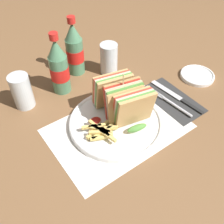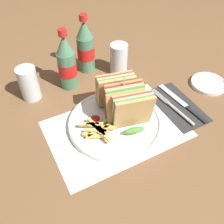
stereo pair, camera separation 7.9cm
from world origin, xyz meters
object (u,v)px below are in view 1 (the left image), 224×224
club_sandwich (123,100)px  knife (177,97)px  fork (172,103)px  coke_bottle_near (59,68)px  coke_bottle_far (75,50)px  glass_far (22,91)px  plate_main (116,123)px  glass_near (109,61)px  side_saucer (196,75)px

club_sandwich → knife: (0.21, -0.04, -0.07)m
fork → coke_bottle_near: coke_bottle_near is taller
coke_bottle_far → glass_far: bearing=-165.4°
coke_bottle_far → coke_bottle_near: bearing=-146.7°
club_sandwich → plate_main: bearing=-158.9°
club_sandwich → glass_near: 0.25m
side_saucer → glass_near: bearing=138.9°
glass_near → knife: bearing=-68.8°
fork → glass_far: size_ratio=1.70×
coke_bottle_near → coke_bottle_far: same height
club_sandwich → coke_bottle_near: (-0.09, 0.23, 0.02)m
glass_far → fork: bearing=-36.4°
plate_main → glass_near: size_ratio=2.47×
glass_near → plate_main: bearing=-121.2°
club_sandwich → coke_bottle_near: size_ratio=0.92×
knife → side_saucer: side_saucer is taller
fork → glass_near: size_ratio=1.70×
glass_far → side_saucer: 0.63m
knife → coke_bottle_far: size_ratio=1.00×
plate_main → coke_bottle_far: (0.04, 0.31, 0.08)m
fork → side_saucer: (0.19, 0.06, -0.00)m
fork → glass_far: 0.49m
side_saucer → glass_far: bearing=158.4°
coke_bottle_far → glass_near: bearing=-37.2°
plate_main → side_saucer: plate_main is taller
coke_bottle_far → glass_near: (0.10, -0.07, -0.04)m
coke_bottle_near → glass_near: coke_bottle_near is taller
club_sandwich → coke_bottle_far: 0.30m
glass_near → side_saucer: (0.25, -0.22, -0.04)m
fork → coke_bottle_near: (-0.26, 0.29, 0.09)m
glass_far → side_saucer: size_ratio=0.93×
knife → glass_far: bearing=142.4°
fork → glass_near: glass_near is taller
knife → coke_bottle_near: 0.41m
side_saucer → club_sandwich: bearing=-179.1°
club_sandwich → glass_near: size_ratio=1.73×
plate_main → glass_near: bearing=58.8°
knife → coke_bottle_near: coke_bottle_near is taller
side_saucer → fork: bearing=-162.5°
coke_bottle_near → coke_bottle_far: 0.12m
club_sandwich → knife: size_ratio=0.92×
knife → glass_far: size_ratio=1.87×
knife → side_saucer: bearing=10.8°
plate_main → knife: bearing=-5.4°
knife → club_sandwich: bearing=164.5°
plate_main → coke_bottle_near: size_ratio=1.32×
club_sandwich → coke_bottle_far: bearing=88.4°
plate_main → knife: plate_main is taller
club_sandwich → fork: 0.19m
plate_main → club_sandwich: (0.04, 0.01, 0.06)m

